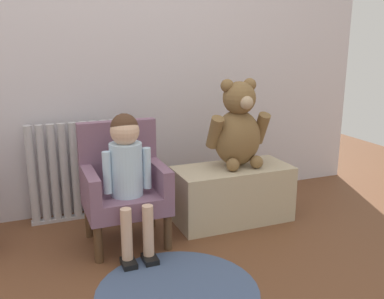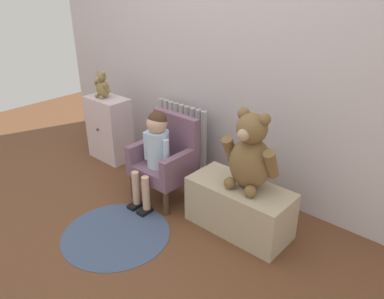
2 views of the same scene
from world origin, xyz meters
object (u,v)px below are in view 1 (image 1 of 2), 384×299
Objects in this scene: child_armchair at (124,184)px; child_figure at (127,163)px; large_teddy_bear at (238,128)px; floor_rug at (178,291)px; radiator at (75,172)px; low_bench at (232,194)px.

child_figure reaches higher than child_armchair.
floor_rug is (-0.62, -0.64, -0.57)m from large_teddy_bear.
child_figure reaches higher than radiator.
child_armchair is 0.93× the size of low_bench.
low_bench is at bearing -146.34° from large_teddy_bear.
child_armchair is 0.18m from child_figure.
large_teddy_bear is (0.72, 0.15, 0.10)m from child_figure.
child_armchair is 1.25× the size of large_teddy_bear.
child_figure is at bearing 101.02° from floor_rug.
child_armchair is at bearing -176.31° from large_teddy_bear.
child_figure is 0.99× the size of floor_rug.
child_figure is (-0.00, -0.11, 0.15)m from child_armchair.
child_armchair is at bearing -62.28° from radiator.
child_figure is at bearing -167.86° from large_teddy_bear.
radiator is at bearing 117.72° from child_armchair.
radiator is 1.16× the size of large_teddy_bear.
radiator is 1.08m from floor_rug.
child_armchair is 0.89× the size of floor_rug.
radiator is 0.45m from child_armchair.
radiator reaches higher than floor_rug.
radiator is 0.84× the size of child_figure.
radiator is 1.03m from large_teddy_bear.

